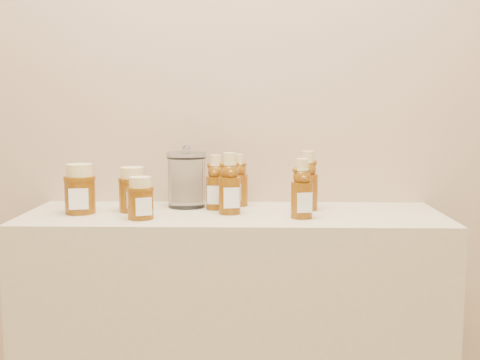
# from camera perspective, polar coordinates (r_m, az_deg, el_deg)

# --- Properties ---
(wall_back) EXTENTS (3.50, 0.02, 2.70)m
(wall_back) POSITION_cam_1_polar(r_m,az_deg,el_deg) (1.91, -0.44, 11.38)
(wall_back) COLOR tan
(wall_back) RESTS_ON ground
(bear_bottle_back_left) EXTENTS (0.07, 0.07, 0.18)m
(bear_bottle_back_left) POSITION_cam_1_polar(r_m,az_deg,el_deg) (1.78, -2.30, 0.13)
(bear_bottle_back_left) COLOR #5C3007
(bear_bottle_back_left) RESTS_ON display_table
(bear_bottle_back_mid) EXTENTS (0.08, 0.08, 0.18)m
(bear_bottle_back_mid) POSITION_cam_1_polar(r_m,az_deg,el_deg) (1.84, -0.16, 0.32)
(bear_bottle_back_mid) COLOR #5C3007
(bear_bottle_back_mid) RESTS_ON display_table
(bear_bottle_back_right) EXTENTS (0.08, 0.08, 0.20)m
(bear_bottle_back_right) POSITION_cam_1_polar(r_m,az_deg,el_deg) (1.78, 6.40, 0.31)
(bear_bottle_back_right) COLOR #5C3007
(bear_bottle_back_right) RESTS_ON display_table
(bear_bottle_front_left) EXTENTS (0.08, 0.08, 0.20)m
(bear_bottle_front_left) POSITION_cam_1_polar(r_m,az_deg,el_deg) (1.71, -1.00, 0.06)
(bear_bottle_front_left) COLOR #5C3007
(bear_bottle_front_left) RESTS_ON display_table
(bear_bottle_front_right) EXTENTS (0.07, 0.07, 0.19)m
(bear_bottle_front_right) POSITION_cam_1_polar(r_m,az_deg,el_deg) (1.65, 5.88, -0.44)
(bear_bottle_front_right) COLOR #5C3007
(bear_bottle_front_right) RESTS_ON display_table
(honey_jar_left) EXTENTS (0.11, 0.11, 0.14)m
(honey_jar_left) POSITION_cam_1_polar(r_m,az_deg,el_deg) (1.78, -14.94, -0.81)
(honey_jar_left) COLOR #5C3007
(honey_jar_left) RESTS_ON display_table
(honey_jar_back) EXTENTS (0.11, 0.11, 0.13)m
(honey_jar_back) POSITION_cam_1_polar(r_m,az_deg,el_deg) (1.78, -10.16, -0.88)
(honey_jar_back) COLOR #5C3007
(honey_jar_back) RESTS_ON display_table
(honey_jar_front) EXTENTS (0.10, 0.10, 0.12)m
(honey_jar_front) POSITION_cam_1_polar(r_m,az_deg,el_deg) (1.66, -9.43, -1.69)
(honey_jar_front) COLOR #5C3007
(honey_jar_front) RESTS_ON display_table
(glass_canister) EXTENTS (0.16, 0.16, 0.18)m
(glass_canister) POSITION_cam_1_polar(r_m,az_deg,el_deg) (1.83, -5.09, 0.26)
(glass_canister) COLOR white
(glass_canister) RESTS_ON display_table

